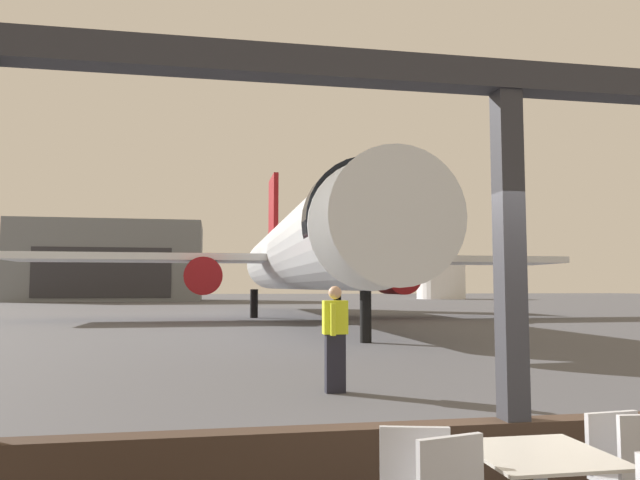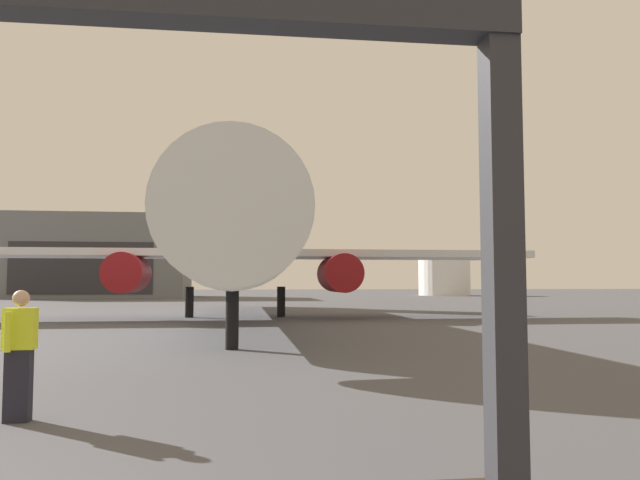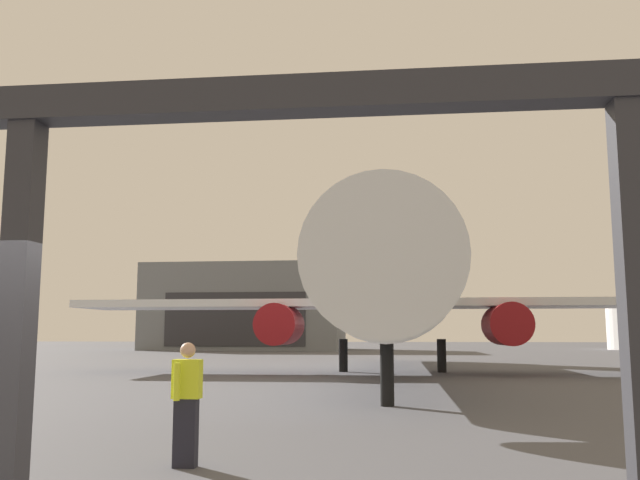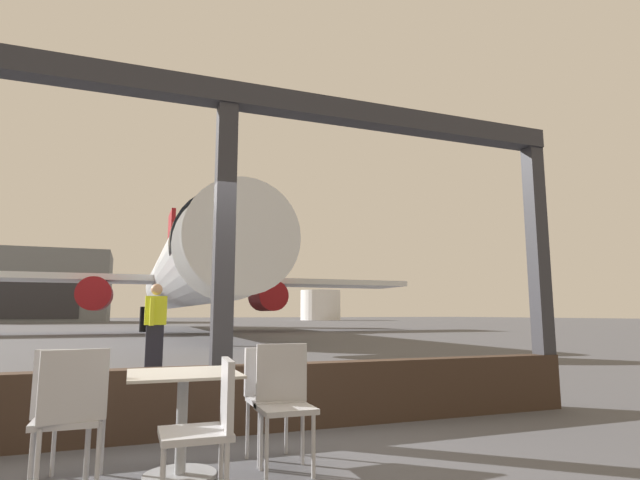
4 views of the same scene
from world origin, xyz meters
TOP-DOWN VIEW (x-y plane):
  - ground_plane at (0.00, 40.00)m, footprint 220.00×220.00m
  - window_frame at (0.00, 0.00)m, footprint 8.37×0.24m
  - dining_table at (-0.47, -1.20)m, footprint 0.78×0.78m
  - cafe_chair_window_left at (0.28, -1.28)m, footprint 0.42×0.42m
  - cafe_chair_window_right at (-0.39, -2.00)m, footprint 0.41×0.41m
  - cafe_chair_aisle_left at (0.26, -0.97)m, footprint 0.42×0.42m
  - cafe_chair_aisle_right at (-1.23, -1.13)m, footprint 0.46×0.46m
  - cafe_chair_side_extra at (-1.19, -1.44)m, footprint 0.46×0.46m
  - airplane at (2.30, 27.46)m, footprint 30.40×35.15m
  - ground_crew_worker at (-0.41, 5.19)m, footprint 0.40×0.54m
  - distant_hangar at (-15.03, 74.66)m, footprint 22.29×12.83m
  - fuel_storage_tank at (30.55, 79.09)m, footprint 7.05×7.05m

SIDE VIEW (x-z plane):
  - ground_plane at x=0.00m, z-range 0.00..0.00m
  - dining_table at x=-0.47m, z-range 0.06..0.80m
  - cafe_chair_aisle_left at x=0.26m, z-range 0.09..0.98m
  - cafe_chair_aisle_right at x=-1.23m, z-range 0.08..1.00m
  - cafe_chair_window_right at x=-0.39m, z-range 0.09..0.99m
  - cafe_chair_window_left at x=0.28m, z-range 0.08..1.01m
  - cafe_chair_side_extra at x=-1.19m, z-range 0.09..1.03m
  - ground_crew_worker at x=-0.41m, z-range 0.03..1.77m
  - window_frame at x=0.00m, z-range -0.53..3.06m
  - fuel_storage_tank at x=30.55m, z-range 0.00..5.24m
  - airplane at x=2.30m, z-range -1.71..8.84m
  - distant_hangar at x=-15.03m, z-range 0.00..9.77m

